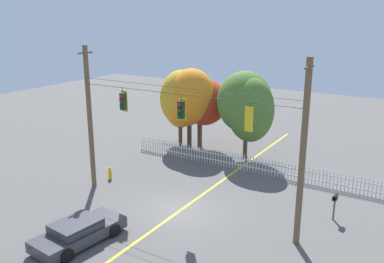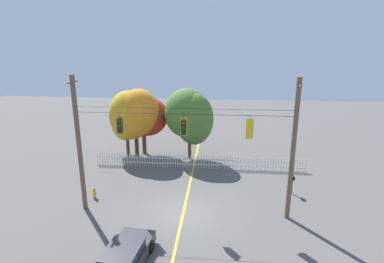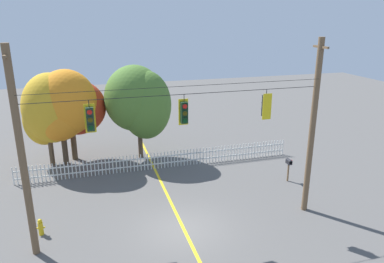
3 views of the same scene
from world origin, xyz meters
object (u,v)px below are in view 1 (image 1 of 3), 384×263
object	(u,v)px
autumn_maple_near_fence	(181,101)
parked_car	(78,231)
autumn_maple_mid	(189,100)
traffic_signal_southbound_primary	(181,110)
roadside_mailbox	(335,199)
fire_hydrant	(110,173)
autumn_oak_far_east	(203,100)
traffic_signal_eastbound_side	(123,101)
traffic_signal_northbound_secondary	(250,119)
autumn_maple_far_west	(246,105)

from	to	relation	value
autumn_maple_near_fence	parked_car	bearing A→B (deg)	-75.21
autumn_maple_mid	traffic_signal_southbound_primary	bearing A→B (deg)	-60.43
traffic_signal_southbound_primary	autumn_maple_mid	distance (m)	11.23
traffic_signal_southbound_primary	autumn_maple_mid	bearing A→B (deg)	119.57
autumn_maple_mid	roadside_mailbox	bearing A→B (deg)	-26.19
autumn_maple_near_fence	fire_hydrant	size ratio (longest dim) A/B	7.76
fire_hydrant	autumn_maple_mid	bearing A→B (deg)	82.64
traffic_signal_southbound_primary	autumn_oak_far_east	size ratio (longest dim) A/B	0.25
parked_car	fire_hydrant	distance (m)	7.98
autumn_maple_mid	traffic_signal_eastbound_side	bearing A→B (deg)	-80.84
traffic_signal_northbound_secondary	autumn_oak_far_east	xyz separation A→B (m)	(-8.68, 10.60, -1.87)
traffic_signal_southbound_primary	autumn_oak_far_east	distance (m)	11.76
traffic_signal_eastbound_side	parked_car	distance (m)	7.64
traffic_signal_southbound_primary	parked_car	size ratio (longest dim) A/B	0.30
autumn_maple_mid	autumn_maple_far_west	distance (m)	4.81
autumn_oak_far_east	parked_car	size ratio (longest dim) A/B	1.21
autumn_maple_far_west	fire_hydrant	world-z (taller)	autumn_maple_far_west
parked_car	autumn_maple_near_fence	bearing A→B (deg)	104.79
traffic_signal_eastbound_side	autumn_maple_near_fence	xyz separation A→B (m)	(-2.51, 9.95, -1.99)
traffic_signal_northbound_secondary	parked_car	bearing A→B (deg)	-139.20
traffic_signal_eastbound_side	autumn_maple_far_west	distance (m)	10.43
traffic_signal_northbound_secondary	fire_hydrant	bearing A→B (deg)	172.34
traffic_signal_eastbound_side	fire_hydrant	world-z (taller)	traffic_signal_eastbound_side
traffic_signal_northbound_secondary	fire_hydrant	xyz separation A→B (m)	(-10.43, 1.40, -5.37)
traffic_signal_eastbound_side	roadside_mailbox	distance (m)	12.69
traffic_signal_eastbound_side	autumn_maple_far_west	bearing A→B (deg)	71.59
autumn_maple_mid	parked_car	world-z (taller)	autumn_maple_mid
autumn_oak_far_east	autumn_maple_mid	bearing A→B (deg)	-126.08
traffic_signal_northbound_secondary	autumn_maple_far_west	size ratio (longest dim) A/B	0.21
traffic_signal_southbound_primary	fire_hydrant	bearing A→B (deg)	168.06
traffic_signal_southbound_primary	autumn_maple_near_fence	world-z (taller)	traffic_signal_southbound_primary
autumn_maple_mid	fire_hydrant	size ratio (longest dim) A/B	7.99
autumn_maple_mid	autumn_maple_far_west	size ratio (longest dim) A/B	0.99
traffic_signal_eastbound_side	fire_hydrant	size ratio (longest dim) A/B	1.71
autumn_maple_far_west	roadside_mailbox	xyz separation A→B (m)	(8.11, -6.49, -2.98)
parked_car	fire_hydrant	size ratio (longest dim) A/B	5.73
autumn_oak_far_east	parked_car	bearing A→B (deg)	-81.36
autumn_maple_near_fence	autumn_oak_far_east	xyz separation A→B (m)	(1.63, 0.63, 0.13)
roadside_mailbox	autumn_maple_near_fence	bearing A→B (deg)	154.37
autumn_maple_mid	autumn_oak_far_east	world-z (taller)	autumn_maple_mid
autumn_maple_mid	fire_hydrant	xyz separation A→B (m)	(-1.07, -8.27, -3.59)
traffic_signal_southbound_primary	autumn_oak_far_east	bearing A→B (deg)	114.41
traffic_signal_northbound_secondary	roadside_mailbox	xyz separation A→B (m)	(3.56, 3.31, -4.60)
autumn_maple_near_fence	autumn_maple_mid	size ratio (longest dim) A/B	0.97
traffic_signal_eastbound_side	traffic_signal_southbound_primary	size ratio (longest dim) A/B	1.00
traffic_signal_southbound_primary	roadside_mailbox	size ratio (longest dim) A/B	0.96
traffic_signal_southbound_primary	traffic_signal_northbound_secondary	xyz separation A→B (m)	(3.89, -0.02, 0.03)
roadside_mailbox	autumn_maple_far_west	bearing A→B (deg)	141.36
autumn_maple_far_west	fire_hydrant	xyz separation A→B (m)	(-5.88, -8.40, -3.75)
traffic_signal_northbound_secondary	roadside_mailbox	distance (m)	6.69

